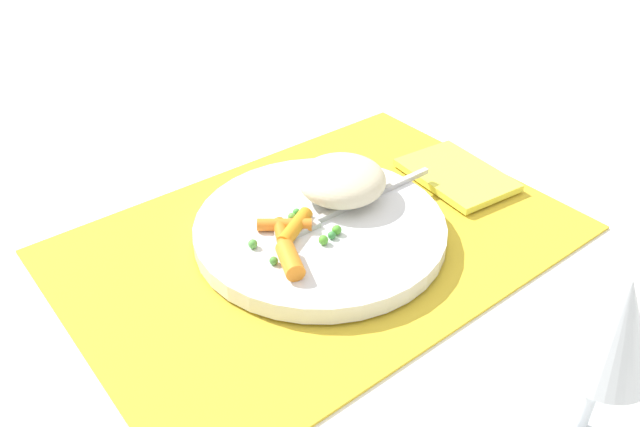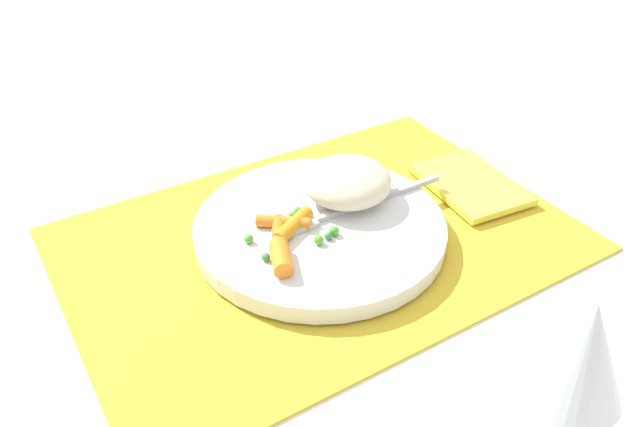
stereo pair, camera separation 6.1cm
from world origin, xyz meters
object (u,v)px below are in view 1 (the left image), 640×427
object	(u,v)px
fork	(343,209)
wine_glass	(613,334)
napkin	(456,175)
rice_mound	(342,180)
carrot_portion	(289,238)
plate	(320,229)

from	to	relation	value
fork	wine_glass	world-z (taller)	wine_glass
fork	wine_glass	bearing A→B (deg)	85.66
wine_glass	napkin	world-z (taller)	wine_glass
wine_glass	napkin	distance (m)	0.35
rice_mound	wine_glass	bearing A→B (deg)	82.95
rice_mound	fork	distance (m)	0.03
carrot_portion	napkin	world-z (taller)	carrot_portion
plate	rice_mound	size ratio (longest dim) A/B	2.74
rice_mound	wine_glass	world-z (taller)	wine_glass
carrot_portion	wine_glass	bearing A→B (deg)	100.72
carrot_portion	napkin	size ratio (longest dim) A/B	0.75
fork	napkin	xyz separation A→B (m)	(-0.16, 0.01, -0.02)
plate	fork	distance (m)	0.03
napkin	rice_mound	bearing A→B (deg)	-12.29
plate	wine_glass	world-z (taller)	wine_glass
fork	napkin	bearing A→B (deg)	176.39
carrot_portion	plate	bearing A→B (deg)	-167.20
carrot_portion	fork	bearing A→B (deg)	-172.25
rice_mound	napkin	world-z (taller)	rice_mound
rice_mound	napkin	bearing A→B (deg)	167.71
fork	wine_glass	distance (m)	0.30
carrot_portion	napkin	distance (m)	0.24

